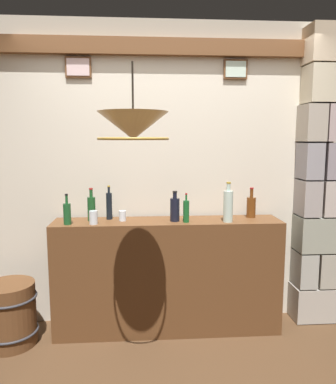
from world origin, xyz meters
name	(u,v)px	position (x,y,z in m)	size (l,w,h in m)	color
panelled_rear_partition	(166,168)	(0.00, 1.10, 1.40)	(3.35, 0.15, 2.66)	beige
stone_pillar	(317,181)	(1.35, 0.97, 1.29)	(0.36, 0.31, 2.60)	#AFA79C
bar_shelf_unit	(168,276)	(0.00, 0.84, 0.49)	(1.92, 0.36, 0.98)	brown
liquor_bottle_rye	(67,213)	(-0.82, 0.75, 1.07)	(0.06, 0.06, 0.25)	#1B5026
liquor_bottle_rum	(109,205)	(-0.49, 0.92, 1.10)	(0.05, 0.05, 0.29)	black
liquor_bottle_port	(228,206)	(0.50, 0.75, 1.11)	(0.08, 0.08, 0.33)	silver
liquor_bottle_gin	(251,206)	(0.74, 0.92, 1.07)	(0.08, 0.08, 0.26)	#633312
liquor_bottle_scotch	(186,211)	(0.15, 0.76, 1.07)	(0.05, 0.05, 0.24)	#175725
liquor_bottle_brandy	(175,209)	(0.06, 0.81, 1.08)	(0.08, 0.08, 0.25)	black
liquor_bottle_tequila	(91,208)	(-0.64, 0.88, 1.09)	(0.07, 0.07, 0.28)	#1B4C22
glass_tumbler_rocks	(122,216)	(-0.38, 0.85, 1.02)	(0.06, 0.06, 0.09)	silver
glass_tumbler_highball	(93,217)	(-0.61, 0.74, 1.03)	(0.07, 0.07, 0.11)	silver
pendant_lamp	(133,127)	(-0.26, 0.03, 1.73)	(0.43, 0.43, 0.46)	beige
wooden_barrel	(10,314)	(-1.29, 0.69, 0.26)	(0.43, 0.43, 0.51)	brown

